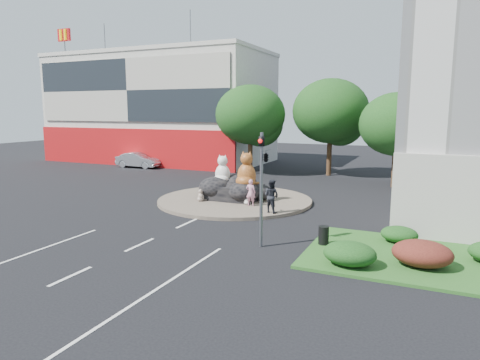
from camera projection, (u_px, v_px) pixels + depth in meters
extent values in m
plane|color=black|center=(140.00, 245.00, 18.99)|extent=(120.00, 120.00, 0.00)
cylinder|color=brown|center=(235.00, 200.00, 27.97)|extent=(10.00, 10.00, 0.20)
cube|color=beige|center=(161.00, 110.00, 50.53)|extent=(25.00, 12.00, 12.00)
cube|color=#AB0F12|center=(130.00, 147.00, 45.73)|extent=(25.00, 0.30, 4.00)
cube|color=#B2AD9E|center=(127.00, 90.00, 44.72)|extent=(24.00, 0.15, 6.50)
cube|color=beige|center=(160.00, 55.00, 49.53)|extent=(25.20, 12.20, 0.40)
cylinder|color=#595B60|center=(105.00, 40.00, 52.43)|extent=(0.10, 0.10, 4.00)
cylinder|color=#595B60|center=(190.00, 32.00, 49.67)|extent=(0.10, 0.10, 5.00)
cube|color=#AB0F12|center=(64.00, 35.00, 49.82)|extent=(1.80, 0.25, 1.40)
cube|color=#21541C|center=(436.00, 261.00, 16.80)|extent=(10.00, 6.00, 0.12)
cylinder|color=#382314|center=(250.00, 154.00, 40.10)|extent=(0.44, 0.44, 3.74)
ellipsoid|color=#133912|center=(250.00, 115.00, 39.51)|extent=(6.46, 6.46, 5.49)
sphere|color=#133912|center=(260.00, 124.00, 39.78)|extent=(4.25, 4.25, 4.25)
sphere|color=#133912|center=(242.00, 121.00, 39.63)|extent=(3.74, 3.74, 3.74)
cylinder|color=#382314|center=(329.00, 154.00, 39.04)|extent=(0.44, 0.44, 3.96)
ellipsoid|color=#133912|center=(331.00, 111.00, 38.41)|extent=(6.84, 6.84, 5.81)
sphere|color=#133912|center=(340.00, 121.00, 38.68)|extent=(4.50, 4.50, 4.50)
sphere|color=#133912|center=(322.00, 118.00, 38.53)|extent=(3.96, 3.96, 3.96)
cylinder|color=#382314|center=(395.00, 166.00, 33.05)|extent=(0.44, 0.44, 3.30)
ellipsoid|color=#133912|center=(397.00, 124.00, 32.53)|extent=(5.70, 5.70, 4.84)
sphere|color=#133912|center=(408.00, 134.00, 32.78)|extent=(3.75, 3.75, 3.75)
sphere|color=#133912|center=(387.00, 131.00, 32.63)|extent=(3.30, 3.30, 3.30)
ellipsoid|color=#133912|center=(350.00, 254.00, 16.14)|extent=(2.00, 1.60, 0.90)
ellipsoid|color=#471513|center=(422.00, 253.00, 16.02)|extent=(2.20, 1.76, 0.99)
ellipsoid|color=#133912|center=(399.00, 234.00, 18.96)|extent=(1.60, 1.28, 0.72)
cylinder|color=#595B60|center=(261.00, 191.00, 18.36)|extent=(0.14, 0.14, 5.00)
imported|color=black|center=(262.00, 151.00, 18.08)|extent=(0.21, 0.26, 1.30)
imported|color=black|center=(266.00, 156.00, 18.03)|extent=(0.26, 1.24, 0.50)
sphere|color=red|center=(260.00, 141.00, 17.85)|extent=(0.18, 0.18, 0.18)
cylinder|color=#595B60|center=(465.00, 151.00, 20.26)|extent=(0.18, 0.18, 8.00)
cylinder|color=#595B60|center=(448.00, 65.00, 20.02)|extent=(2.00, 0.12, 0.12)
cube|color=silver|center=(425.00, 68.00, 20.44)|extent=(0.50, 0.22, 0.12)
imported|color=pink|center=(251.00, 193.00, 25.79)|extent=(0.61, 0.42, 1.63)
imported|color=black|center=(271.00, 196.00, 24.08)|extent=(1.09, 0.96, 1.90)
imported|color=#B4B7BD|center=(138.00, 160.00, 44.54)|extent=(4.84, 1.81, 1.58)
cylinder|color=black|center=(324.00, 235.00, 18.67)|extent=(0.48, 0.48, 0.80)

